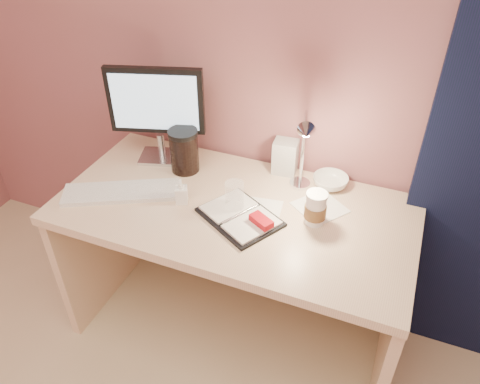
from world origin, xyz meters
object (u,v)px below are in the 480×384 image
at_px(desk, 241,238).
at_px(desk_lamp, 292,147).
at_px(planner, 242,217).
at_px(bowl, 330,182).
at_px(product_box, 285,157).
at_px(clear_cup, 235,197).
at_px(monitor, 157,106).
at_px(lotion_bottle, 181,191).
at_px(coffee_cup, 315,209).
at_px(dark_jar, 184,153).
at_px(keyboard, 121,192).

height_order(desk, desk_lamp, desk_lamp).
distance_m(planner, bowl, 0.42).
bearing_deg(product_box, clear_cup, -111.45).
distance_m(planner, desk_lamp, 0.32).
bearing_deg(product_box, bowl, -13.81).
height_order(monitor, planner, monitor).
bearing_deg(clear_cup, lotion_bottle, -172.45).
xyz_separation_m(coffee_cup, dark_jar, (-0.61, 0.13, 0.02)).
bearing_deg(clear_cup, desk, 96.37).
relative_size(planner, dark_jar, 2.10).
xyz_separation_m(monitor, product_box, (0.54, 0.10, -0.18)).
bearing_deg(monitor, dark_jar, -34.06).
xyz_separation_m(clear_cup, bowl, (0.31, 0.30, -0.04)).
relative_size(coffee_cup, desk_lamp, 0.36).
relative_size(bowl, dark_jar, 0.85).
relative_size(keyboard, bowl, 3.19).
relative_size(coffee_cup, clear_cup, 1.03).
distance_m(keyboard, bowl, 0.86).
height_order(lotion_bottle, desk_lamp, desk_lamp).
relative_size(desk, monitor, 3.25).
xyz_separation_m(desk, lotion_bottle, (-0.20, -0.12, 0.28)).
relative_size(keyboard, clear_cup, 3.63).
xyz_separation_m(desk, bowl, (0.32, 0.20, 0.25)).
bearing_deg(dark_jar, keyboard, -121.67).
bearing_deg(lotion_bottle, dark_jar, 113.76).
bearing_deg(keyboard, planner, -23.41).
bearing_deg(desk_lamp, planner, -134.94).
distance_m(keyboard, lotion_bottle, 0.26).
xyz_separation_m(planner, dark_jar, (-0.35, 0.22, 0.07)).
xyz_separation_m(bowl, desk_lamp, (-0.14, -0.13, 0.20)).
distance_m(desk, clear_cup, 0.30).
height_order(planner, product_box, product_box).
distance_m(coffee_cup, lotion_bottle, 0.52).
bearing_deg(bowl, dark_jar, -169.58).
xyz_separation_m(planner, desk_lamp, (0.12, 0.21, 0.22)).
distance_m(planner, lotion_bottle, 0.26).
bearing_deg(lotion_bottle, monitor, 132.45).
xyz_separation_m(monitor, bowl, (0.75, 0.07, -0.23)).
distance_m(desk, coffee_cup, 0.43).
bearing_deg(bowl, clear_cup, -135.91).
height_order(keyboard, lotion_bottle, lotion_bottle).
bearing_deg(desk_lamp, keyboard, -174.01).
relative_size(coffee_cup, product_box, 0.88).
xyz_separation_m(keyboard, clear_cup, (0.47, 0.07, 0.05)).
height_order(planner, clear_cup, clear_cup).
height_order(monitor, desk_lamp, monitor).
xyz_separation_m(coffee_cup, desk_lamp, (-0.14, 0.12, 0.17)).
bearing_deg(desk_lamp, monitor, 159.57).
relative_size(monitor, product_box, 2.86).
bearing_deg(monitor, desk_lamp, -22.45).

